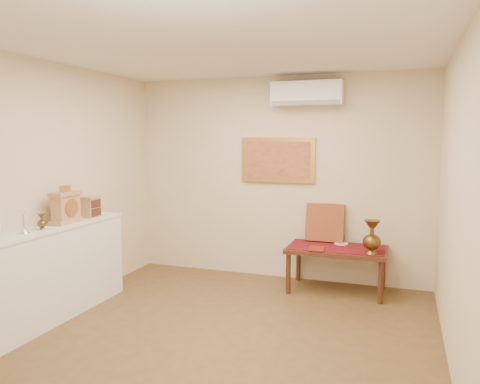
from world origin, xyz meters
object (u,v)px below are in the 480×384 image
at_px(mantel_clock, 66,207).
at_px(wooden_chest, 91,207).
at_px(display_ledge, 53,273).
at_px(low_table, 337,253).
at_px(brass_urn_tall, 372,233).

height_order(mantel_clock, wooden_chest, mantel_clock).
relative_size(display_ledge, wooden_chest, 8.28).
bearing_deg(wooden_chest, low_table, 25.18).
distance_m(brass_urn_tall, display_ledge, 3.54).
xyz_separation_m(brass_urn_tall, mantel_clock, (-3.06, -1.48, 0.36)).
bearing_deg(mantel_clock, brass_urn_tall, 25.73).
height_order(brass_urn_tall, low_table, brass_urn_tall).
bearing_deg(wooden_chest, brass_urn_tall, 18.85).
height_order(wooden_chest, low_table, wooden_chest).
distance_m(brass_urn_tall, mantel_clock, 3.42).
bearing_deg(brass_urn_tall, mantel_clock, -154.27).
xyz_separation_m(display_ledge, mantel_clock, (0.03, 0.21, 0.66)).
distance_m(mantel_clock, wooden_chest, 0.43).
bearing_deg(mantel_clock, wooden_chest, 91.42).
xyz_separation_m(wooden_chest, low_table, (2.65, 1.25, -0.62)).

